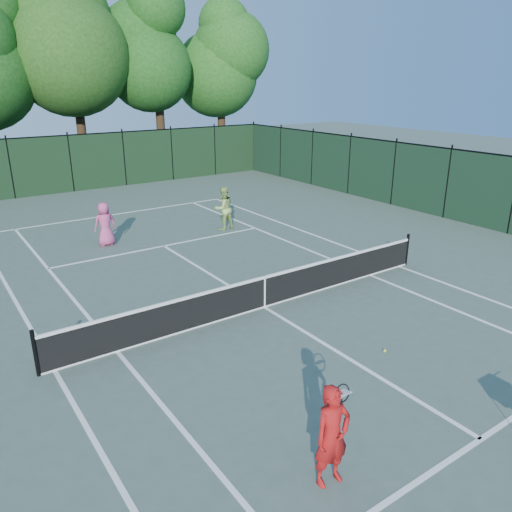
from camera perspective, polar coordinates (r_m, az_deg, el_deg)
ground at (r=13.60m, az=0.96°, el=-5.87°), size 90.00×90.00×0.00m
sideline_doubles_left at (r=11.68m, az=-22.02°, el=-12.05°), size 0.10×23.77×0.01m
sideline_doubles_right at (r=17.14m, az=16.03°, el=-1.14°), size 0.10×23.77×0.01m
sideline_singles_left at (r=11.95m, az=-15.57°, el=-10.48°), size 0.10×23.77×0.01m
sideline_singles_right at (r=16.16m, az=12.91°, el=-2.14°), size 0.10×23.77×0.01m
baseline_far at (r=23.73m, az=-16.06°, el=4.56°), size 10.97×0.10×0.01m
service_line_near at (r=9.92m, az=24.31°, el=-18.52°), size 8.23×0.10×0.01m
service_line_far at (r=18.80m, az=-10.48°, el=1.14°), size 8.23×0.10×0.01m
center_service_line at (r=13.60m, az=0.96°, el=-5.86°), size 0.10×12.80×0.01m
tennis_net at (r=13.41m, az=0.97°, el=-4.03°), size 11.69×0.09×1.06m
fence_far at (r=29.20m, az=-20.40°, el=9.82°), size 24.00×0.05×3.00m
tree_3 at (r=33.69m, az=-20.58°, el=23.84°), size 7.00×7.00×14.45m
tree_4 at (r=34.68m, az=-11.44°, el=23.03°), size 6.20×6.20×12.97m
tree_5 at (r=37.41m, az=-4.15°, el=22.40°), size 5.80×5.80×12.23m
coach at (r=7.96m, az=8.70°, el=-19.65°), size 0.95×0.59×1.67m
player_pink at (r=19.18m, az=-16.87°, el=3.52°), size 0.82×0.55×1.63m
player_green at (r=20.39m, az=-3.73°, el=5.46°), size 0.89×0.72×1.77m
loose_ball_midcourt at (r=11.87m, az=14.50°, el=-10.43°), size 0.07×0.07×0.07m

